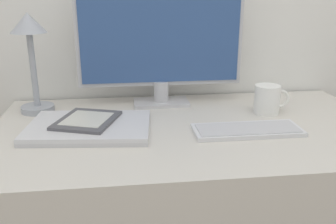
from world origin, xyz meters
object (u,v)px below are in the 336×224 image
laptop (89,127)px  ereader (87,120)px  monitor (161,38)px  keyboard (247,130)px  coffee_mug (268,99)px  desk_lamp (30,45)px

laptop → ereader: ereader is taller
ereader → laptop: bearing=-66.1°
monitor → keyboard: 0.44m
monitor → coffee_mug: monitor is taller
laptop → ereader: size_ratio=1.65×
keyboard → desk_lamp: desk_lamp is taller
laptop → desk_lamp: bearing=132.2°
ereader → coffee_mug: size_ratio=1.89×
monitor → laptop: bearing=-134.9°
desk_lamp → laptop: bearing=-47.8°
desk_lamp → coffee_mug: bearing=-8.5°
ereader → coffee_mug: (0.58, 0.08, 0.02)m
laptop → desk_lamp: 0.35m
ereader → coffee_mug: bearing=7.4°
monitor → laptop: size_ratio=1.54×
keyboard → coffee_mug: coffee_mug is taller
keyboard → desk_lamp: size_ratio=0.96×
monitor → coffee_mug: bearing=-23.2°
laptop → ereader: (-0.01, 0.02, 0.02)m
monitor → ereader: monitor is taller
keyboard → monitor: bearing=125.7°
ereader → desk_lamp: size_ratio=0.69×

